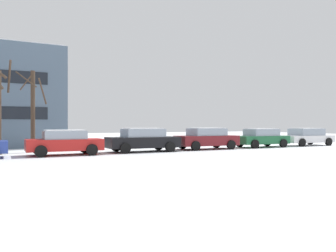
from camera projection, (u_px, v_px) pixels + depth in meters
The scene contains 6 objects.
parked_car_red at pixel (64, 142), 19.49m from camera, with size 4.19×2.26×1.43m.
parked_car_black at pixel (143, 140), 21.91m from camera, with size 4.62×2.22×1.50m.
parked_car_maroon at pixel (207, 138), 24.27m from camera, with size 4.45×2.23×1.51m.
parked_car_green at pixel (261, 138), 26.38m from camera, with size 4.23×2.14×1.44m.
parked_car_white at pixel (306, 137), 28.64m from camera, with size 4.62×2.27×1.45m.
tree_far_left at pixel (33, 109), 21.40m from camera, with size 1.89×1.77×5.06m.
Camera 1 is at (-0.34, -11.67, 1.70)m, focal length 37.00 mm.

